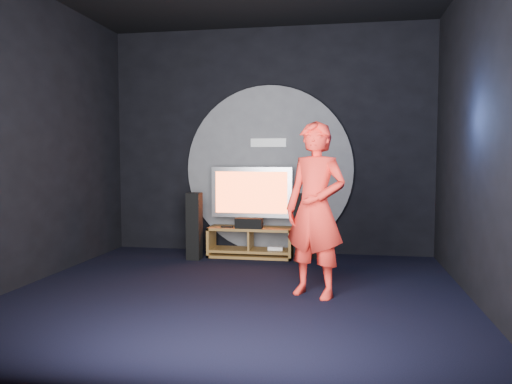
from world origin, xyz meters
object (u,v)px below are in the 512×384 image
at_px(subwoofer, 312,247).
at_px(tower_speaker_right, 301,228).
at_px(tower_speaker_left, 194,226).
at_px(player, 315,209).
at_px(tv, 251,194).
at_px(media_console, 251,244).

bearing_deg(subwoofer, tower_speaker_right, -110.69).
bearing_deg(tower_speaker_left, subwoofer, 14.80).
bearing_deg(tower_speaker_right, player, -80.40).
xyz_separation_m(tower_speaker_left, subwoofer, (1.69, 0.45, -0.33)).
height_order(tower_speaker_right, subwoofer, tower_speaker_right).
height_order(tv, tower_speaker_right, tv).
bearing_deg(tower_speaker_right, media_console, 163.59).
xyz_separation_m(tv, tower_speaker_left, (-0.78, -0.39, -0.45)).
distance_m(tower_speaker_left, tower_speaker_right, 1.56).
relative_size(tv, tower_speaker_right, 1.25).
distance_m(tv, tower_speaker_right, 0.95).
relative_size(tower_speaker_left, player, 0.52).
height_order(subwoofer, player, player).
bearing_deg(subwoofer, tv, -176.09).
bearing_deg(player, tv, 142.50).
height_order(tv, subwoofer, tv).
bearing_deg(player, tower_speaker_right, 124.24).
distance_m(tower_speaker_left, subwoofer, 1.78).
bearing_deg(subwoofer, tower_speaker_left, -165.20).
relative_size(media_console, tower_speaker_left, 1.29).
height_order(media_console, tower_speaker_left, tower_speaker_left).
bearing_deg(tower_speaker_right, subwoofer, 69.31).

